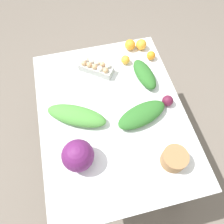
% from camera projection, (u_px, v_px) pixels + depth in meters
% --- Properties ---
extents(ground_plane, '(8.00, 8.00, 0.00)m').
position_uv_depth(ground_plane, '(112.00, 150.00, 2.12)').
color(ground_plane, '#70665B').
extents(dining_table, '(1.26, 0.97, 0.75)m').
position_uv_depth(dining_table, '(112.00, 120.00, 1.55)').
color(dining_table, silver).
rests_on(dining_table, ground_plane).
extents(cabbage_purple, '(0.19, 0.19, 0.19)m').
position_uv_depth(cabbage_purple, '(78.00, 155.00, 1.23)').
color(cabbage_purple, '#601E5B').
rests_on(cabbage_purple, dining_table).
extents(egg_carton, '(0.23, 0.26, 0.09)m').
position_uv_depth(egg_carton, '(96.00, 67.00, 1.60)').
color(egg_carton, '#B7B7B2').
rests_on(egg_carton, dining_table).
extents(paper_bag, '(0.15, 0.15, 0.10)m').
position_uv_depth(paper_bag, '(174.00, 159.00, 1.26)').
color(paper_bag, '#997047').
rests_on(paper_bag, dining_table).
extents(greens_bunch_dandelion, '(0.31, 0.41, 0.09)m').
position_uv_depth(greens_bunch_dandelion, '(77.00, 116.00, 1.41)').
color(greens_bunch_dandelion, '#4C933D').
rests_on(greens_bunch_dandelion, dining_table).
extents(greens_bunch_beet_tops, '(0.24, 0.37, 0.08)m').
position_uv_depth(greens_bunch_beet_tops, '(142.00, 115.00, 1.41)').
color(greens_bunch_beet_tops, '#2D6B28').
rests_on(greens_bunch_beet_tops, dining_table).
extents(greens_bunch_scallion, '(0.30, 0.16, 0.09)m').
position_uv_depth(greens_bunch_scallion, '(144.00, 74.00, 1.57)').
color(greens_bunch_scallion, '#2D6B28').
rests_on(greens_bunch_scallion, dining_table).
extents(beet_root, '(0.08, 0.08, 0.08)m').
position_uv_depth(beet_root, '(168.00, 101.00, 1.47)').
color(beet_root, '#5B1933').
rests_on(beet_root, dining_table).
extents(orange_0, '(0.08, 0.08, 0.08)m').
position_uv_depth(orange_0, '(130.00, 45.00, 1.71)').
color(orange_0, orange).
rests_on(orange_0, dining_table).
extents(orange_1, '(0.07, 0.07, 0.07)m').
position_uv_depth(orange_1, '(151.00, 56.00, 1.67)').
color(orange_1, orange).
rests_on(orange_1, dining_table).
extents(orange_2, '(0.07, 0.07, 0.07)m').
position_uv_depth(orange_2, '(125.00, 60.00, 1.65)').
color(orange_2, '#F9A833').
rests_on(orange_2, dining_table).
extents(orange_3, '(0.08, 0.08, 0.08)m').
position_uv_depth(orange_3, '(141.00, 45.00, 1.71)').
color(orange_3, '#F9A833').
rests_on(orange_3, dining_table).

